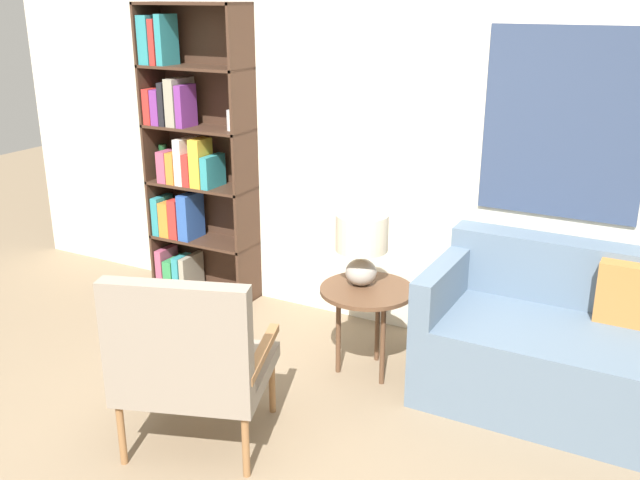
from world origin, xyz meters
name	(u,v)px	position (x,y,z in m)	size (l,w,h in m)	color
wall_back	(398,129)	(0.06, 2.03, 1.36)	(6.40, 0.08, 2.70)	silver
bookshelf	(188,159)	(-1.49, 1.84, 1.03)	(0.81, 0.30, 2.12)	#422B1E
armchair	(188,358)	(-0.22, 0.20, 0.52)	(0.87, 0.84, 0.96)	olive
couch	(621,360)	(1.57, 1.56, 0.32)	(2.06, 0.87, 0.85)	slate
side_table	(367,297)	(0.19, 1.33, 0.49)	(0.55, 0.55, 0.55)	brown
table_lamp	(362,241)	(0.13, 1.37, 0.82)	(0.30, 0.30, 0.43)	#A59E93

